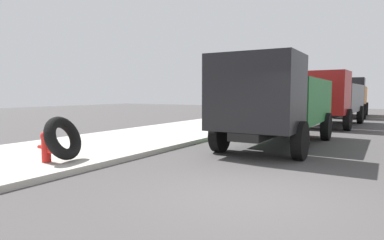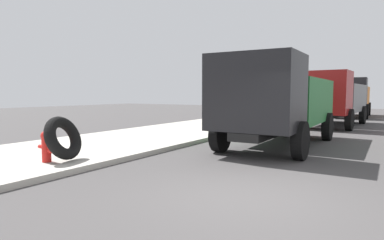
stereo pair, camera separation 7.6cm
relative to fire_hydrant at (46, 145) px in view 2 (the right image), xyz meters
The scene contains 7 objects.
ground_plane 5.22m from the fire_hydrant, 84.08° to the right, with size 80.00×80.00×0.00m, color #423F3F.
sidewalk_curb 1.52m from the fire_hydrant, 68.14° to the left, with size 36.00×5.00×0.15m, color #ADA89E.
fire_hydrant is the anchor object (origin of this frame).
loose_tire 0.44m from the fire_hydrant, 38.24° to the right, with size 1.16×1.16×0.29m, color black.
dump_truck_green 7.62m from the fire_hydrant, 30.76° to the right, with size 7.05×2.91×3.00m.
dump_truck_gray 15.95m from the fire_hydrant, 15.34° to the right, with size 7.10×3.04×3.00m.
dump_truck_orange 24.57m from the fire_hydrant, ahead, with size 7.09×3.01×3.00m.
Camera 2 is at (-5.55, -2.31, 1.88)m, focal length 30.96 mm.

